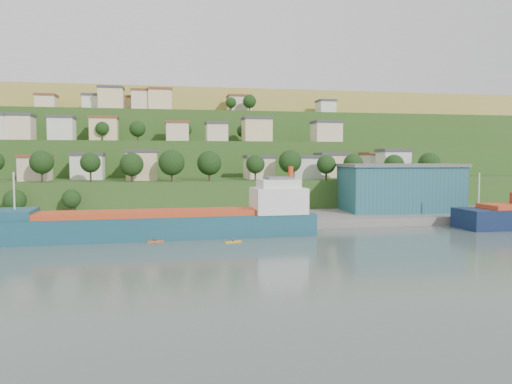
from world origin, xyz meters
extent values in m
plane|color=#4C5C55|center=(0.00, 0.00, 0.00)|extent=(500.00, 500.00, 0.00)
cube|color=slate|center=(20.00, 28.00, 0.00)|extent=(220.00, 26.00, 4.00)
cube|color=#284719|center=(0.00, 56.00, 0.00)|extent=(260.00, 32.00, 20.00)
cube|color=#284719|center=(0.00, 86.00, 0.00)|extent=(280.00, 32.00, 44.00)
cube|color=#284719|center=(0.00, 116.00, 0.00)|extent=(300.00, 32.00, 70.00)
cube|color=olive|center=(0.00, 190.00, 0.00)|extent=(360.00, 120.00, 96.00)
cube|color=beige|center=(-47.34, 54.74, 13.22)|extent=(7.61, 8.71, 6.44)
cube|color=brown|center=(-47.34, 54.74, 16.89)|extent=(8.21, 9.31, 0.90)
cube|color=silver|center=(-33.94, 60.31, 13.52)|extent=(9.06, 7.69, 7.03)
cube|color=#3F3F44|center=(-33.94, 60.31, 17.48)|extent=(9.66, 8.29, 0.90)
cube|color=beige|center=(-18.25, 58.68, 13.61)|extent=(7.98, 8.78, 7.22)
cube|color=#3F3F44|center=(-18.25, 58.68, 17.67)|extent=(8.58, 9.38, 0.90)
cube|color=beige|center=(-17.97, 51.87, 13.97)|extent=(8.61, 8.45, 7.94)
cube|color=#3F3F44|center=(-17.97, 51.87, 18.39)|extent=(9.21, 9.05, 0.90)
cube|color=beige|center=(16.97, 55.17, 13.15)|extent=(8.31, 8.54, 6.30)
cube|color=#3F3F44|center=(16.97, 55.17, 16.75)|extent=(8.91, 9.14, 0.90)
cube|color=silver|center=(31.29, 51.47, 13.17)|extent=(9.98, 7.28, 6.34)
cube|color=#3F3F44|center=(31.29, 51.47, 16.79)|extent=(10.58, 7.88, 0.90)
cube|color=beige|center=(42.56, 61.30, 13.59)|extent=(9.04, 8.62, 7.19)
cube|color=#3F3F44|center=(42.56, 61.30, 17.64)|extent=(9.64, 9.22, 0.90)
cube|color=silver|center=(58.22, 61.55, 13.69)|extent=(8.34, 8.58, 7.37)
cube|color=brown|center=(58.22, 61.55, 17.82)|extent=(8.94, 9.18, 0.90)
cube|color=silver|center=(59.08, 50.70, 14.15)|extent=(8.75, 7.02, 8.30)
cube|color=#3F3F44|center=(59.08, 50.70, 18.75)|extent=(9.35, 7.62, 0.90)
cube|color=beige|center=(-59.19, 87.83, 26.23)|extent=(8.25, 8.38, 8.46)
cube|color=#3F3F44|center=(-59.19, 87.83, 30.91)|extent=(8.85, 8.98, 0.90)
cube|color=silver|center=(-44.68, 81.13, 25.73)|extent=(7.87, 7.93, 7.45)
cube|color=#3F3F44|center=(-44.68, 81.13, 29.90)|extent=(8.47, 8.53, 0.90)
cube|color=beige|center=(-32.12, 90.16, 26.12)|extent=(9.40, 7.45, 8.24)
cube|color=brown|center=(-32.12, 90.16, 30.69)|extent=(10.00, 8.05, 0.90)
cube|color=beige|center=(-6.56, 88.53, 25.38)|extent=(7.90, 8.16, 6.77)
cube|color=brown|center=(-6.56, 88.53, 29.22)|extent=(8.50, 8.76, 0.90)
cube|color=beige|center=(6.92, 81.12, 25.08)|extent=(7.25, 7.73, 6.16)
cube|color=#3F3F44|center=(6.92, 81.12, 28.61)|extent=(7.85, 8.33, 0.90)
cube|color=beige|center=(21.68, 82.52, 26.05)|extent=(9.74, 8.56, 8.10)
cube|color=#3F3F44|center=(21.68, 82.52, 30.55)|extent=(10.34, 9.16, 0.90)
cube|color=beige|center=(47.92, 82.37, 25.58)|extent=(9.80, 8.32, 7.16)
cube|color=#3F3F44|center=(47.92, 82.37, 29.61)|extent=(10.40, 8.92, 0.90)
cube|color=beige|center=(-57.38, 120.81, 38.06)|extent=(7.51, 8.53, 6.11)
cube|color=brown|center=(-57.38, 120.81, 41.56)|extent=(8.11, 9.13, 0.90)
cube|color=silver|center=(-38.17, 118.54, 38.10)|extent=(9.54, 8.79, 6.21)
cube|color=#3F3F44|center=(-38.17, 118.54, 41.66)|extent=(10.14, 9.39, 0.90)
cube|color=beige|center=(-31.27, 111.17, 39.24)|extent=(9.44, 8.36, 8.48)
cube|color=#3F3F44|center=(-31.27, 111.17, 43.93)|extent=(10.04, 8.96, 0.90)
cube|color=beige|center=(-23.53, 121.14, 38.07)|extent=(7.67, 7.79, 6.15)
cube|color=brown|center=(-23.53, 121.14, 41.60)|extent=(8.27, 8.39, 0.90)
cube|color=beige|center=(-19.91, 112.71, 38.99)|extent=(7.27, 7.57, 7.98)
cube|color=brown|center=(-19.91, 112.71, 43.43)|extent=(7.87, 8.17, 0.90)
cube|color=beige|center=(-12.33, 111.72, 39.21)|extent=(9.13, 8.16, 8.41)
cube|color=brown|center=(-12.33, 111.72, 43.86)|extent=(9.73, 8.76, 0.90)
cube|color=beige|center=(21.53, 121.97, 38.86)|extent=(9.71, 8.35, 7.72)
cube|color=brown|center=(21.53, 121.97, 43.17)|extent=(10.31, 8.95, 0.90)
cube|color=silver|center=(60.66, 120.44, 38.19)|extent=(7.18, 8.18, 6.39)
cube|color=#3F3F44|center=(60.66, 120.44, 41.84)|extent=(7.78, 8.78, 0.90)
cylinder|color=#382619|center=(-43.42, 44.65, 11.80)|extent=(0.50, 0.50, 3.60)
sphere|color=black|center=(-43.42, 44.65, 15.30)|extent=(6.17, 6.17, 6.17)
cylinder|color=#382619|center=(-31.23, 44.91, 11.84)|extent=(0.50, 0.50, 3.68)
sphere|color=black|center=(-31.23, 44.91, 15.16)|extent=(5.40, 5.40, 5.40)
cylinder|color=#382619|center=(-20.38, 42.91, 11.46)|extent=(0.50, 0.50, 2.93)
sphere|color=black|center=(-20.38, 42.91, 14.66)|extent=(6.31, 6.31, 6.31)
cylinder|color=#382619|center=(-9.80, 42.64, 11.61)|extent=(0.50, 0.50, 3.22)
sphere|color=black|center=(-9.80, 42.64, 15.16)|extent=(7.03, 7.03, 7.03)
cylinder|color=#382619|center=(0.73, 45.55, 11.54)|extent=(0.50, 0.50, 3.08)
sphere|color=black|center=(0.73, 45.55, 14.97)|extent=(6.87, 6.87, 6.87)
cylinder|color=#382619|center=(13.71, 44.24, 11.58)|extent=(0.50, 0.50, 3.16)
sphere|color=black|center=(13.71, 44.24, 14.63)|extent=(5.34, 5.34, 5.34)
cylinder|color=#382619|center=(23.98, 44.57, 11.79)|extent=(0.50, 0.50, 3.58)
sphere|color=black|center=(23.98, 44.57, 15.40)|extent=(6.61, 6.61, 6.61)
cylinder|color=#382619|center=(34.13, 42.34, 11.53)|extent=(0.50, 0.50, 3.06)
sphere|color=black|center=(34.13, 42.34, 14.57)|extent=(5.50, 5.50, 5.50)
cylinder|color=#382619|center=(43.45, 45.05, 11.54)|extent=(0.50, 0.50, 3.09)
sphere|color=black|center=(43.45, 45.05, 14.70)|extent=(5.86, 5.86, 5.86)
cylinder|color=#382619|center=(56.58, 45.13, 11.40)|extent=(0.50, 0.50, 2.81)
sphere|color=black|center=(56.58, 45.13, 14.44)|extent=(5.95, 5.95, 5.95)
cylinder|color=#382619|center=(67.33, 43.61, 11.45)|extent=(0.50, 0.50, 2.91)
sphere|color=black|center=(67.33, 43.61, 14.72)|extent=(6.59, 6.59, 6.59)
cylinder|color=#382619|center=(18.48, 92.97, 23.64)|extent=(0.50, 0.50, 3.27)
sphere|color=black|center=(18.48, 92.97, 26.62)|extent=(4.90, 4.90, 4.90)
cylinder|color=#382619|center=(-3.58, 87.20, 23.64)|extent=(0.50, 0.50, 3.28)
sphere|color=black|center=(-3.58, 87.20, 26.52)|extent=(4.49, 4.49, 4.49)
cylinder|color=#382619|center=(16.95, 114.84, 36.70)|extent=(0.50, 0.50, 3.40)
sphere|color=black|center=(16.95, 114.84, 39.64)|extent=(4.52, 4.52, 4.52)
cylinder|color=#382619|center=(-32.25, 85.63, 23.65)|extent=(0.50, 0.50, 3.30)
sphere|color=black|center=(-32.25, 85.63, 26.59)|extent=(4.70, 4.70, 4.70)
cylinder|color=#382619|center=(-20.36, 85.09, 23.51)|extent=(0.50, 0.50, 3.03)
sphere|color=black|center=(-20.36, 85.09, 26.56)|extent=(5.55, 5.55, 5.55)
cylinder|color=#382619|center=(24.39, 112.14, 36.72)|extent=(0.50, 0.50, 3.44)
sphere|color=black|center=(24.39, 112.14, 39.97)|extent=(5.56, 5.56, 5.56)
cube|color=#14424C|center=(-12.71, 9.11, 1.37)|extent=(64.05, 11.67, 6.38)
cube|color=#C63E1A|center=(-14.53, 9.11, 5.11)|extent=(47.60, 9.42, 1.09)
cube|color=#14424C|center=(-40.97, 9.11, 5.47)|extent=(7.55, 10.21, 1.82)
cube|color=silver|center=(11.91, 9.11, 7.29)|extent=(11.17, 9.40, 5.47)
cube|color=silver|center=(11.91, 9.11, 10.94)|extent=(8.39, 7.50, 1.82)
cube|color=#595B5E|center=(11.91, 9.11, 12.12)|extent=(5.61, 5.61, 0.55)
cylinder|color=#C63E1A|center=(14.64, 9.11, 13.22)|extent=(1.12, 1.12, 2.73)
cylinder|color=silver|center=(-40.97, 9.11, 10.03)|extent=(0.34, 0.34, 7.29)
cube|color=silver|center=(-38.23, 9.11, 3.46)|extent=(13.02, 10.63, 0.23)
cylinder|color=silver|center=(59.27, 7.95, 9.50)|extent=(0.32, 0.32, 7.00)
cube|color=#205361|center=(51.14, 31.00, 8.00)|extent=(31.43, 20.50, 12.00)
cube|color=#595B5E|center=(51.14, 31.00, 14.40)|extent=(32.51, 21.58, 0.80)
cube|color=silver|center=(-45.26, 21.87, 1.65)|extent=(4.85, 2.97, 0.91)
cube|color=#D94913|center=(-14.12, 3.95, 0.12)|extent=(3.32, 1.18, 0.25)
sphere|color=#3F3F44|center=(-14.12, 3.95, 0.53)|extent=(0.57, 0.57, 0.57)
cube|color=gold|center=(0.73, 0.38, 0.13)|extent=(3.47, 1.55, 0.26)
sphere|color=#3F3F44|center=(0.73, 0.38, 0.56)|extent=(0.60, 0.60, 0.60)
camera|label=1|loc=(-13.32, -94.78, 16.42)|focal=35.00mm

